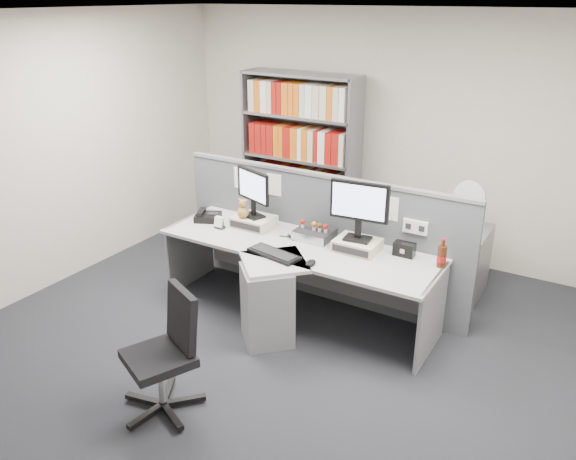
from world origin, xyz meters
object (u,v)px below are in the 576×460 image
Objects in this scene: desk_phone at (207,216)px; shelving_unit at (300,161)px; desk_calendar at (220,223)px; cola_bottle at (442,256)px; monitor_right at (359,206)px; keyboard at (274,254)px; desktop_pc at (315,234)px; filing_cabinet at (461,262)px; desk at (285,280)px; speaker at (404,249)px; monitor_left at (253,189)px; desk_fan at (469,199)px; office_chair at (168,350)px; mouse at (311,263)px.

shelving_unit is (0.17, 1.57, 0.22)m from desk_phone.
cola_bottle is at bearing 7.17° from desk_calendar.
monitor_right is 0.84m from keyboard.
desktop_pc is 1.08× the size of desk_phone.
cola_bottle reaches higher than filing_cabinet.
filing_cabinet is at bearing 49.39° from desk.
desk is 0.30m from keyboard.
desk_phone is 1.72× the size of speaker.
keyboard is 1.41m from cola_bottle.
desk_phone is at bearing -168.16° from monitor_left.
shelving_unit is (-0.90, 1.85, 0.52)m from desk.
monitor_right is 1.04× the size of keyboard.
desk is 1.92m from desk_fan.
monitor_left is 0.79m from keyboard.
monitor_left is at bearing 11.84° from desk_phone.
keyboard is 0.26× the size of shelving_unit.
desk_phone is 2.55m from desk_fan.
shelving_unit is 2.24m from filing_cabinet.
shelving_unit is at bearing 134.01° from monitor_right.
shelving_unit is (-0.97, 1.42, 0.21)m from desktop_pc.
desk_calendar is 1.78m from speaker.
speaker is at bearing -107.62° from desk_fan.
desktop_pc reaches higher than keyboard.
office_chair is at bearing -127.09° from cola_bottle.
shelving_unit is 2.15m from desk_fan.
monitor_right is 0.58m from desktop_pc.
desk_fan reaches higher than desk.
desktop_pc is at bearing -179.44° from cola_bottle.
filing_cabinet is at bearing 31.03° from desk_calendar.
monitor_right is 1.23m from desk_fan.
desktop_pc is at bearing 7.16° from desk_phone.
desktop_pc is 0.53m from keyboard.
cola_bottle is (1.31, 0.52, 0.08)m from keyboard.
desktop_pc is 0.85m from speaker.
desk is 10.26× the size of cola_bottle.
desk is 0.43m from mouse.
desktop_pc is 0.48× the size of filing_cabinet.
cola_bottle is 0.36× the size of filing_cabinet.
desk_phone is 1.59m from shelving_unit.
desk_calendar is 0.46× the size of cola_bottle.
monitor_right is at bearing 3.70° from desk_phone.
keyboard reaches higher than desk.
desk_phone is 2.67× the size of desk_calendar.
cola_bottle is (0.94, 0.53, 0.07)m from mouse.
desk_calendar is at bearing -148.98° from desk_fan.
speaker reaches higher than desk_phone.
desk_fan is at bearing 49.78° from keyboard.
monitor_right is 4.38× the size of mouse.
office_chair reaches higher than desk_phone.
speaker is at bearing 5.95° from desk_phone.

